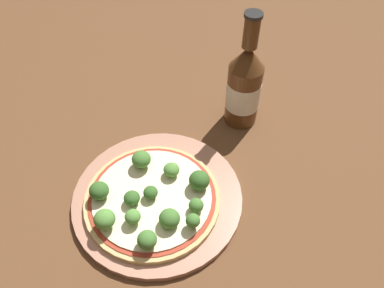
% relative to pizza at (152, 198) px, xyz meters
% --- Properties ---
extents(ground_plane, '(3.00, 3.00, 0.00)m').
position_rel_pizza_xyz_m(ground_plane, '(0.01, 0.01, -0.02)').
color(ground_plane, brown).
extents(plate, '(0.29, 0.29, 0.01)m').
position_rel_pizza_xyz_m(plate, '(0.01, 0.00, -0.01)').
color(plate, tan).
rests_on(plate, ground_plane).
extents(pizza, '(0.22, 0.22, 0.01)m').
position_rel_pizza_xyz_m(pizza, '(0.00, 0.00, 0.00)').
color(pizza, tan).
rests_on(pizza, plate).
extents(broccoli_floret_0, '(0.03, 0.03, 0.03)m').
position_rel_pizza_xyz_m(broccoli_floret_0, '(0.06, -0.05, 0.02)').
color(broccoli_floret_0, '#89A866').
rests_on(broccoli_floret_0, pizza).
extents(broccoli_floret_1, '(0.02, 0.02, 0.03)m').
position_rel_pizza_xyz_m(broccoli_floret_1, '(-0.00, -0.09, 0.02)').
color(broccoli_floret_1, '#89A866').
rests_on(broccoli_floret_1, pizza).
extents(broccoli_floret_2, '(0.03, 0.03, 0.02)m').
position_rel_pizza_xyz_m(broccoli_floret_2, '(-0.03, 0.02, 0.02)').
color(broccoli_floret_2, '#89A866').
rests_on(broccoli_floret_2, pizza).
extents(broccoli_floret_3, '(0.03, 0.03, 0.03)m').
position_rel_pizza_xyz_m(broccoli_floret_3, '(0.04, 0.05, 0.03)').
color(broccoli_floret_3, '#89A866').
rests_on(broccoli_floret_3, pizza).
extents(broccoli_floret_4, '(0.03, 0.03, 0.03)m').
position_rel_pizza_xyz_m(broccoli_floret_4, '(-0.08, 0.02, 0.03)').
color(broccoli_floret_4, '#89A866').
rests_on(broccoli_floret_4, pizza).
extents(broccoli_floret_5, '(0.02, 0.02, 0.02)m').
position_rel_pizza_xyz_m(broccoli_floret_5, '(0.02, -0.07, 0.02)').
color(broccoli_floret_5, '#89A866').
rests_on(broccoli_floret_5, pizza).
extents(broccoli_floret_6, '(0.03, 0.03, 0.02)m').
position_rel_pizza_xyz_m(broccoli_floret_6, '(0.05, 0.00, 0.02)').
color(broccoli_floret_6, '#89A866').
rests_on(broccoli_floret_6, pizza).
extents(broccoli_floret_7, '(0.03, 0.03, 0.03)m').
position_rel_pizza_xyz_m(broccoli_floret_7, '(-0.05, 0.07, 0.02)').
color(broccoli_floret_7, '#89A866').
rests_on(broccoli_floret_7, pizza).
extents(broccoli_floret_8, '(0.02, 0.02, 0.02)m').
position_rel_pizza_xyz_m(broccoli_floret_8, '(-0.00, 0.00, 0.02)').
color(broccoli_floret_8, '#89A866').
rests_on(broccoli_floret_8, pizza).
extents(broccoli_floret_9, '(0.03, 0.03, 0.03)m').
position_rel_pizza_xyz_m(broccoli_floret_9, '(-0.07, -0.05, 0.02)').
color(broccoli_floret_9, '#89A866').
rests_on(broccoli_floret_9, pizza).
extents(broccoli_floret_10, '(0.02, 0.02, 0.03)m').
position_rel_pizza_xyz_m(broccoli_floret_10, '(-0.05, -0.01, 0.02)').
color(broccoli_floret_10, '#89A866').
rests_on(broccoli_floret_10, pizza).
extents(broccoli_floret_11, '(0.03, 0.03, 0.03)m').
position_rel_pizza_xyz_m(broccoli_floret_11, '(-0.02, -0.05, 0.02)').
color(broccoli_floret_11, '#89A866').
rests_on(broccoli_floret_11, pizza).
extents(beer_bottle, '(0.07, 0.07, 0.23)m').
position_rel_pizza_xyz_m(beer_bottle, '(0.26, -0.01, 0.07)').
color(beer_bottle, '#563319').
rests_on(beer_bottle, ground_plane).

